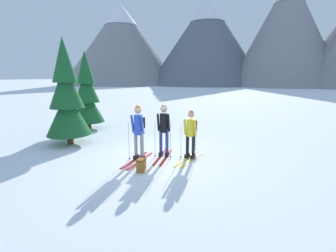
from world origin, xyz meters
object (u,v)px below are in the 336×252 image
(skier_in_blue, at_px, (139,129))
(skier_in_black, at_px, (164,127))
(pine_tree_near, at_px, (87,94))
(pine_tree_mid, at_px, (67,97))
(skier_in_yellow, at_px, (191,132))
(backpack_on_snow_front, at_px, (141,165))

(skier_in_blue, distance_m, skier_in_black, 0.90)
(skier_in_blue, xyz_separation_m, skier_in_black, (0.69, 0.58, -0.01))
(pine_tree_near, bearing_deg, pine_tree_mid, -69.39)
(skier_in_blue, bearing_deg, skier_in_black, 39.77)
(skier_in_yellow, bearing_deg, backpack_on_snow_front, -125.82)
(pine_tree_near, relative_size, pine_tree_mid, 0.95)
(skier_in_blue, distance_m, pine_tree_mid, 3.76)
(skier_in_black, bearing_deg, backpack_on_snow_front, -97.70)
(skier_in_yellow, bearing_deg, pine_tree_mid, 177.00)
(skier_in_blue, bearing_deg, backpack_on_snow_front, -62.42)
(skier_in_black, distance_m, pine_tree_near, 6.14)
(pine_tree_mid, bearing_deg, skier_in_blue, -14.44)
(skier_in_black, relative_size, skier_in_yellow, 1.03)
(pine_tree_mid, distance_m, backpack_on_snow_front, 4.77)
(skier_in_yellow, xyz_separation_m, backpack_on_snow_front, (-1.14, -1.58, -0.74))
(skier_in_black, height_order, pine_tree_mid, pine_tree_mid)
(pine_tree_near, bearing_deg, backpack_on_snow_front, -42.20)
(pine_tree_near, bearing_deg, skier_in_blue, -38.62)
(pine_tree_near, xyz_separation_m, backpack_on_snow_front, (5.06, -4.58, -1.67))
(skier_in_blue, height_order, skier_in_yellow, skier_in_blue)
(skier_in_yellow, height_order, pine_tree_mid, pine_tree_mid)
(skier_in_blue, xyz_separation_m, backpack_on_snow_front, (0.49, -0.94, -0.87))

